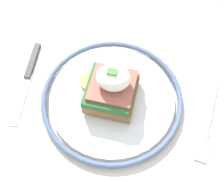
{
  "coord_description": "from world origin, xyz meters",
  "views": [
    {
      "loc": [
        -0.02,
        0.23,
        1.22
      ],
      "look_at": [
        0.04,
        -0.01,
        0.78
      ],
      "focal_mm": 45.0,
      "sensor_mm": 36.0,
      "label": 1
    }
  ],
  "objects_px": {
    "fork": "(207,124)",
    "knife": "(28,75)",
    "sandwich": "(112,88)",
    "plate": "(112,98)"
  },
  "relations": [
    {
      "from": "plate",
      "to": "sandwich",
      "type": "relative_size",
      "value": 2.37
    },
    {
      "from": "plate",
      "to": "fork",
      "type": "distance_m",
      "value": 0.18
    },
    {
      "from": "fork",
      "to": "knife",
      "type": "height_order",
      "value": "knife"
    },
    {
      "from": "plate",
      "to": "fork",
      "type": "xyz_separation_m",
      "value": [
        -0.18,
        0.01,
        -0.01
      ]
    },
    {
      "from": "fork",
      "to": "knife",
      "type": "relative_size",
      "value": 0.87
    },
    {
      "from": "sandwich",
      "to": "fork",
      "type": "relative_size",
      "value": 0.69
    },
    {
      "from": "plate",
      "to": "knife",
      "type": "xyz_separation_m",
      "value": [
        0.17,
        -0.01,
        -0.01
      ]
    },
    {
      "from": "sandwich",
      "to": "knife",
      "type": "height_order",
      "value": "sandwich"
    },
    {
      "from": "sandwich",
      "to": "knife",
      "type": "xyz_separation_m",
      "value": [
        0.17,
        -0.01,
        -0.04
      ]
    },
    {
      "from": "plate",
      "to": "knife",
      "type": "bearing_deg",
      "value": -4.73
    }
  ]
}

